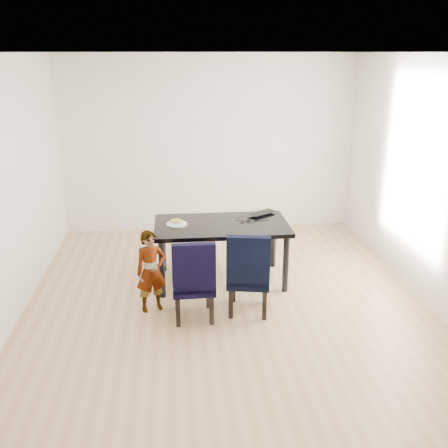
{
  "coord_description": "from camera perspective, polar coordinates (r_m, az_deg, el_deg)",
  "views": [
    {
      "loc": [
        -0.54,
        -5.13,
        2.7
      ],
      "look_at": [
        0.0,
        0.2,
        0.85
      ],
      "focal_mm": 40.0,
      "sensor_mm": 36.0,
      "label": 1
    }
  ],
  "objects": [
    {
      "name": "chair_left",
      "position": [
        5.27,
        -3.54,
        -6.17
      ],
      "size": [
        0.45,
        0.47,
        0.91
      ],
      "primitive_type": "cube",
      "rotation": [
        0.0,
        0.0,
        0.02
      ],
      "color": "black",
      "rests_on": "floor"
    },
    {
      "name": "chair_right",
      "position": [
        5.4,
        2.85,
        -5.41
      ],
      "size": [
        0.53,
        0.55,
        0.94
      ],
      "primitive_type": "cube",
      "rotation": [
        0.0,
        0.0,
        -0.19
      ],
      "color": "black",
      "rests_on": "floor"
    },
    {
      "name": "laptop",
      "position": [
        6.38,
        4.05,
        1.33
      ],
      "size": [
        0.44,
        0.41,
        0.03
      ],
      "primitive_type": "imported",
      "rotation": [
        0.0,
        0.0,
        3.75
      ],
      "color": "black",
      "rests_on": "dining_table"
    },
    {
      "name": "wall_front",
      "position": [
        3.0,
        5.3,
        -7.8
      ],
      "size": [
        4.5,
        0.01,
        2.7
      ],
      "primitive_type": "cube",
      "color": "silver",
      "rests_on": "ground"
    },
    {
      "name": "cable_tangle",
      "position": [
        6.05,
        2.56,
        0.24
      ],
      "size": [
        0.17,
        0.17,
        0.01
      ],
      "primitive_type": "torus",
      "rotation": [
        0.0,
        0.0,
        0.22
      ],
      "color": "black",
      "rests_on": "dining_table"
    },
    {
      "name": "ceiling",
      "position": [
        5.16,
        0.24,
        19.1
      ],
      "size": [
        4.5,
        5.0,
        0.01
      ],
      "primitive_type": "cube",
      "color": "white",
      "rests_on": "wall_back"
    },
    {
      "name": "floor",
      "position": [
        5.83,
        0.2,
        -8.62
      ],
      "size": [
        4.5,
        5.0,
        0.01
      ],
      "primitive_type": "cube",
      "color": "tan",
      "rests_on": "ground"
    },
    {
      "name": "wall_back",
      "position": [
        7.77,
        -1.75,
        9.05
      ],
      "size": [
        4.5,
        0.01,
        2.7
      ],
      "primitive_type": "cube",
      "color": "white",
      "rests_on": "ground"
    },
    {
      "name": "child",
      "position": [
        5.47,
        -8.34,
        -5.37
      ],
      "size": [
        0.39,
        0.32,
        0.92
      ],
      "primitive_type": "imported",
      "rotation": [
        0.0,
        0.0,
        0.33
      ],
      "color": "orange",
      "rests_on": "floor"
    },
    {
      "name": "plate",
      "position": [
        5.98,
        -5.42,
        0.0
      ],
      "size": [
        0.27,
        0.27,
        0.01
      ],
      "primitive_type": "cylinder",
      "rotation": [
        0.0,
        0.0,
        -0.1
      ],
      "color": "silver",
      "rests_on": "dining_table"
    },
    {
      "name": "sandwich",
      "position": [
        5.98,
        -5.49,
        0.35
      ],
      "size": [
        0.16,
        0.08,
        0.06
      ],
      "primitive_type": "ellipsoid",
      "rotation": [
        0.0,
        0.0,
        -0.07
      ],
      "color": "#B2973F",
      "rests_on": "plate"
    },
    {
      "name": "dining_table",
      "position": [
        6.12,
        -0.29,
        -3.29
      ],
      "size": [
        1.6,
        0.9,
        0.75
      ],
      "primitive_type": "cube",
      "color": "black",
      "rests_on": "floor"
    },
    {
      "name": "wall_right",
      "position": [
        6.0,
        22.24,
        4.61
      ],
      "size": [
        0.01,
        5.0,
        2.7
      ],
      "primitive_type": "cube",
      "color": "silver",
      "rests_on": "ground"
    },
    {
      "name": "wall_left",
      "position": [
        5.58,
        -23.54,
        3.42
      ],
      "size": [
        0.01,
        5.0,
        2.7
      ],
      "primitive_type": "cube",
      "color": "white",
      "rests_on": "ground"
    }
  ]
}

